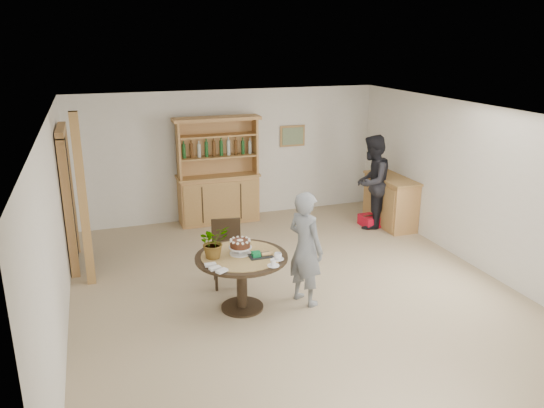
{
  "coord_description": "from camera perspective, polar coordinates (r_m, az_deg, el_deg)",
  "views": [
    {
      "loc": [
        -2.48,
        -6.34,
        3.44
      ],
      "look_at": [
        -0.04,
        0.82,
        1.05
      ],
      "focal_mm": 35.0,
      "sensor_mm": 36.0,
      "label": 1
    }
  ],
  "objects": [
    {
      "name": "ground",
      "position": [
        7.63,
        2.28,
        -9.3
      ],
      "size": [
        7.0,
        7.0,
        0.0
      ],
      "primitive_type": "plane",
      "color": "tan",
      "rests_on": "ground"
    },
    {
      "name": "room_shell",
      "position": [
        7.02,
        2.45,
        3.51
      ],
      "size": [
        6.04,
        7.04,
        2.52
      ],
      "color": "white",
      "rests_on": "ground"
    },
    {
      "name": "doorway",
      "position": [
        8.67,
        -21.13,
        0.71
      ],
      "size": [
        0.13,
        1.1,
        2.18
      ],
      "color": "black",
      "rests_on": "ground"
    },
    {
      "name": "pine_post",
      "position": [
        7.85,
        -19.68,
        0.28
      ],
      "size": [
        0.12,
        0.12,
        2.5
      ],
      "primitive_type": "cube",
      "color": "#AD7E49",
      "rests_on": "ground"
    },
    {
      "name": "hutch",
      "position": [
        10.2,
        -5.81,
        1.8
      ],
      "size": [
        1.62,
        0.54,
        2.04
      ],
      "color": "tan",
      "rests_on": "ground"
    },
    {
      "name": "sideboard",
      "position": [
        10.27,
        12.63,
        0.31
      ],
      "size": [
        0.54,
        1.26,
        0.94
      ],
      "color": "tan",
      "rests_on": "ground"
    },
    {
      "name": "dining_table",
      "position": [
        6.92,
        -3.29,
        -6.69
      ],
      "size": [
        1.2,
        1.2,
        0.76
      ],
      "color": "black",
      "rests_on": "ground"
    },
    {
      "name": "dining_chair",
      "position": [
        7.69,
        -4.87,
        -4.74
      ],
      "size": [
        0.48,
        0.48,
        0.95
      ],
      "rotation": [
        0.0,
        0.0,
        -0.16
      ],
      "color": "black",
      "rests_on": "ground"
    },
    {
      "name": "birthday_cake",
      "position": [
        6.86,
        -3.44,
        -4.41
      ],
      "size": [
        0.3,
        0.3,
        0.2
      ],
      "color": "white",
      "rests_on": "dining_table"
    },
    {
      "name": "flower_vase",
      "position": [
        6.75,
        -6.33,
        -4.06
      ],
      "size": [
        0.47,
        0.44,
        0.42
      ],
      "primitive_type": "imported",
      "rotation": [
        0.0,
        0.0,
        0.35
      ],
      "color": "#3F7233",
      "rests_on": "dining_table"
    },
    {
      "name": "gift_tray",
      "position": [
        6.79,
        -1.28,
        -5.48
      ],
      "size": [
        0.3,
        0.2,
        0.08
      ],
      "color": "black",
      "rests_on": "dining_table"
    },
    {
      "name": "coffee_cup_a",
      "position": [
        6.71,
        0.64,
        -5.67
      ],
      "size": [
        0.15,
        0.15,
        0.09
      ],
      "color": "white",
      "rests_on": "dining_table"
    },
    {
      "name": "coffee_cup_b",
      "position": [
        6.53,
        0.14,
        -6.39
      ],
      "size": [
        0.15,
        0.15,
        0.08
      ],
      "color": "white",
      "rests_on": "dining_table"
    },
    {
      "name": "napkins",
      "position": [
        6.48,
        -6.07,
        -6.85
      ],
      "size": [
        0.24,
        0.33,
        0.03
      ],
      "color": "white",
      "rests_on": "dining_table"
    },
    {
      "name": "teen_boy",
      "position": [
        7.02,
        3.62,
        -4.79
      ],
      "size": [
        0.57,
        0.67,
        1.56
      ],
      "primitive_type": "imported",
      "rotation": [
        0.0,
        0.0,
        1.98
      ],
      "color": "slate",
      "rests_on": "ground"
    },
    {
      "name": "adult_person",
      "position": [
        9.99,
        10.68,
        2.34
      ],
      "size": [
        1.08,
        1.05,
        1.75
      ],
      "primitive_type": "imported",
      "rotation": [
        0.0,
        0.0,
        3.83
      ],
      "color": "black",
      "rests_on": "ground"
    },
    {
      "name": "red_suitcase",
      "position": [
        10.33,
        11.15,
        -1.68
      ],
      "size": [
        0.62,
        0.42,
        0.21
      ],
      "rotation": [
        0.0,
        0.0,
        0.04
      ],
      "color": "red",
      "rests_on": "ground"
    }
  ]
}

